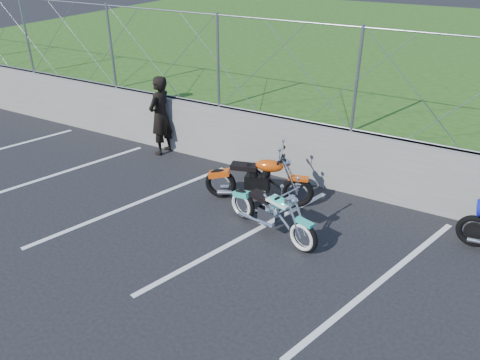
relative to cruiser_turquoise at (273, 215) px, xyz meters
The scene contains 8 objects.
ground 1.43m from the cruiser_turquoise, 106.38° to the right, with size 90.00×90.00×0.00m, color black.
retaining_wall 2.23m from the cruiser_turquoise, 100.06° to the left, with size 30.00×0.22×1.30m, color slate.
grass_field 12.19m from the cruiser_turquoise, 91.82° to the left, with size 30.00×20.00×1.30m, color #244E14.
chain_link_fence 2.92m from the cruiser_turquoise, 100.06° to the left, with size 28.00×0.03×2.00m.
parking_lines 0.96m from the cruiser_turquoise, 21.32° to the right, with size 18.29×4.31×0.01m.
cruiser_turquoise is the anchor object (origin of this frame).
naked_orange 1.14m from the cruiser_turquoise, 128.04° to the left, with size 2.10×0.82×1.07m.
person_standing 4.30m from the cruiser_turquoise, 153.79° to the left, with size 0.68×0.45×1.87m, color black.
Camera 1 is at (3.23, -4.96, 4.68)m, focal length 35.00 mm.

